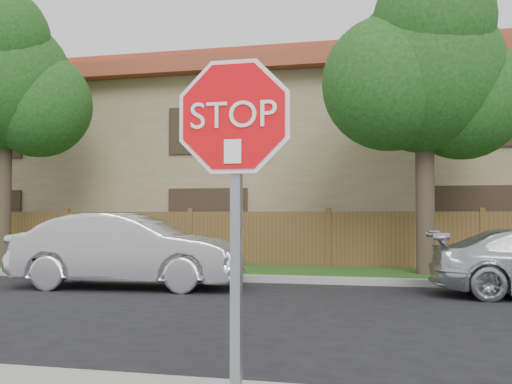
# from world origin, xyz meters

# --- Properties ---
(far_curb) EXTENTS (70.00, 0.30, 0.15)m
(far_curb) POSITION_xyz_m (0.00, 8.15, 0.07)
(far_curb) COLOR gray
(far_curb) RESTS_ON ground
(grass_strip) EXTENTS (70.00, 3.00, 0.12)m
(grass_strip) POSITION_xyz_m (0.00, 9.80, 0.06)
(grass_strip) COLOR #1E4714
(grass_strip) RESTS_ON ground
(fence) EXTENTS (70.00, 0.12, 1.60)m
(fence) POSITION_xyz_m (0.00, 11.40, 0.80)
(fence) COLOR brown
(fence) RESTS_ON ground
(apartment_building) EXTENTS (35.20, 9.20, 7.20)m
(apartment_building) POSITION_xyz_m (0.00, 17.00, 3.53)
(apartment_building) COLOR #897555
(apartment_building) RESTS_ON ground
(tree_left) EXTENTS (4.80, 3.90, 7.78)m
(tree_left) POSITION_xyz_m (-8.98, 9.57, 5.22)
(tree_left) COLOR #382B21
(tree_left) RESTS_ON ground
(tree_mid) EXTENTS (4.80, 3.90, 7.35)m
(tree_mid) POSITION_xyz_m (2.52, 9.57, 4.87)
(tree_mid) COLOR #382B21
(tree_mid) RESTS_ON ground
(stop_sign) EXTENTS (1.01, 0.13, 2.55)m
(stop_sign) POSITION_xyz_m (0.88, -1.48, 1.83)
(stop_sign) COLOR gray
(stop_sign) RESTS_ON sidewalk_near
(sedan_left) EXTENTS (4.84, 2.03, 1.55)m
(sedan_left) POSITION_xyz_m (-3.60, 6.47, 0.78)
(sedan_left) COLOR silver
(sedan_left) RESTS_ON ground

